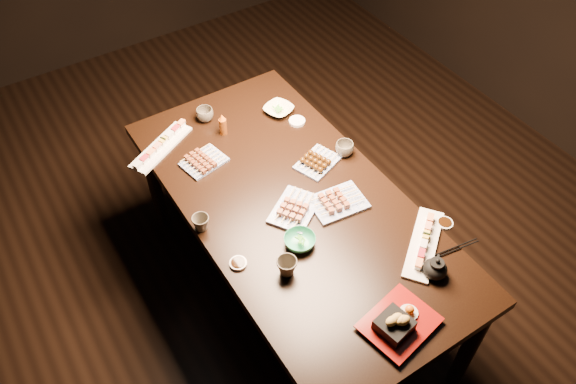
% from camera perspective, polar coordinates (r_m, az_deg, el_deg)
% --- Properties ---
extents(ground, '(5.00, 5.00, 0.00)m').
position_cam_1_polar(ground, '(3.29, 0.75, -5.75)').
color(ground, black).
rests_on(ground, ground).
extents(dining_table, '(1.18, 1.92, 0.75)m').
position_cam_1_polar(dining_table, '(2.82, 0.55, -6.04)').
color(dining_table, black).
rests_on(dining_table, ground).
extents(sushi_platter_near, '(0.37, 0.32, 0.05)m').
position_cam_1_polar(sushi_platter_near, '(2.42, 13.67, -4.91)').
color(sushi_platter_near, white).
rests_on(sushi_platter_near, dining_table).
extents(sushi_platter_far, '(0.38, 0.27, 0.05)m').
position_cam_1_polar(sushi_platter_far, '(2.82, -12.82, 4.70)').
color(sushi_platter_far, white).
rests_on(sushi_platter_far, dining_table).
extents(yakitori_plate_center, '(0.29, 0.27, 0.06)m').
position_cam_1_polar(yakitori_plate_center, '(2.47, 0.70, -1.47)').
color(yakitori_plate_center, '#828EB6').
rests_on(yakitori_plate_center, dining_table).
extents(yakitori_plate_right, '(0.26, 0.20, 0.06)m').
position_cam_1_polar(yakitori_plate_right, '(2.50, 5.11, -0.75)').
color(yakitori_plate_right, '#828EB6').
rests_on(yakitori_plate_right, dining_table).
extents(yakitori_plate_left, '(0.23, 0.18, 0.05)m').
position_cam_1_polar(yakitori_plate_left, '(2.70, -8.58, 3.32)').
color(yakitori_plate_left, '#828EB6').
rests_on(yakitori_plate_left, dining_table).
extents(tsukune_plate, '(0.24, 0.21, 0.05)m').
position_cam_1_polar(tsukune_plate, '(2.68, 3.03, 3.29)').
color(tsukune_plate, '#828EB6').
rests_on(tsukune_plate, dining_table).
extents(edamame_bowl_green, '(0.18, 0.18, 0.04)m').
position_cam_1_polar(edamame_bowl_green, '(2.36, 1.20, -5.01)').
color(edamame_bowl_green, '#329B6F').
rests_on(edamame_bowl_green, dining_table).
extents(edamame_bowl_cream, '(0.18, 0.18, 0.04)m').
position_cam_1_polar(edamame_bowl_cream, '(2.96, -0.96, 8.36)').
color(edamame_bowl_cream, beige).
rests_on(edamame_bowl_cream, dining_table).
extents(tempura_tray, '(0.31, 0.26, 0.10)m').
position_cam_1_polar(tempura_tray, '(2.16, 11.36, -12.48)').
color(tempura_tray, black).
rests_on(tempura_tray, dining_table).
extents(teacup_near_left, '(0.10, 0.10, 0.08)m').
position_cam_1_polar(teacup_near_left, '(2.26, -0.12, -7.61)').
color(teacup_near_left, '#514A3E').
rests_on(teacup_near_left, dining_table).
extents(teacup_mid_right, '(0.11, 0.11, 0.07)m').
position_cam_1_polar(teacup_mid_right, '(2.73, 5.76, 4.39)').
color(teacup_mid_right, '#514A3E').
rests_on(teacup_mid_right, dining_table).
extents(teacup_far_left, '(0.10, 0.10, 0.07)m').
position_cam_1_polar(teacup_far_left, '(2.43, -8.83, -3.13)').
color(teacup_far_left, '#514A3E').
rests_on(teacup_far_left, dining_table).
extents(teacup_far_right, '(0.12, 0.12, 0.07)m').
position_cam_1_polar(teacup_far_right, '(2.94, -8.44, 7.79)').
color(teacup_far_right, '#514A3E').
rests_on(teacup_far_right, dining_table).
extents(teapot, '(0.16, 0.16, 0.10)m').
position_cam_1_polar(teapot, '(2.32, 14.77, -7.41)').
color(teapot, black).
rests_on(teapot, dining_table).
extents(condiment_bottle, '(0.05, 0.05, 0.12)m').
position_cam_1_polar(condiment_bottle, '(2.83, -6.65, 6.87)').
color(condiment_bottle, '#6B320E').
rests_on(condiment_bottle, dining_table).
extents(sauce_dish_west, '(0.08, 0.08, 0.01)m').
position_cam_1_polar(sauce_dish_west, '(2.32, -5.09, -7.22)').
color(sauce_dish_west, white).
rests_on(sauce_dish_west, dining_table).
extents(sauce_dish_east, '(0.11, 0.11, 0.01)m').
position_cam_1_polar(sauce_dish_east, '(2.91, 0.92, 7.20)').
color(sauce_dish_east, white).
rests_on(sauce_dish_east, dining_table).
extents(sauce_dish_se, '(0.09, 0.09, 0.01)m').
position_cam_1_polar(sauce_dish_se, '(2.53, 15.63, -3.07)').
color(sauce_dish_se, white).
rests_on(sauce_dish_se, dining_table).
extents(sauce_dish_nw, '(0.08, 0.08, 0.01)m').
position_cam_1_polar(sauce_dish_nw, '(2.81, -13.49, 3.95)').
color(sauce_dish_nw, white).
rests_on(sauce_dish_nw, dining_table).
extents(chopsticks_near, '(0.20, 0.13, 0.01)m').
position_cam_1_polar(chopsticks_near, '(2.22, 10.60, -12.33)').
color(chopsticks_near, black).
rests_on(chopsticks_near, dining_table).
extents(chopsticks_se, '(0.24, 0.06, 0.01)m').
position_cam_1_polar(chopsticks_se, '(2.45, 16.52, -5.59)').
color(chopsticks_se, black).
rests_on(chopsticks_se, dining_table).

